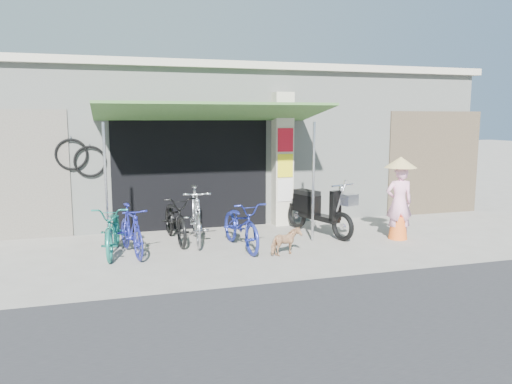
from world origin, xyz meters
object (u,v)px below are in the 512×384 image
object	(u,v)px
bike_teal	(114,229)
moped	(317,210)
bike_black	(176,218)
bike_navy	(241,224)
bike_silver	(196,215)
street_dog	(286,242)
bike_blue	(131,230)
nun	(399,198)

from	to	relation	value
bike_teal	moped	size ratio (longest dim) A/B	0.89
bike_black	moped	world-z (taller)	moped
bike_black	bike_navy	bearing A→B (deg)	-43.11
bike_teal	bike_navy	distance (m)	2.31
bike_silver	street_dog	world-z (taller)	bike_silver
bike_blue	moped	size ratio (longest dim) A/B	0.77
bike_blue	bike_navy	size ratio (longest dim) A/B	0.86
bike_silver	bike_navy	distance (m)	1.01
bike_silver	street_dog	distance (m)	1.98
bike_black	bike_silver	world-z (taller)	bike_silver
bike_teal	bike_navy	xyz separation A→B (m)	(2.30, -0.26, 0.01)
bike_teal	moped	world-z (taller)	moped
bike_teal	bike_navy	world-z (taller)	bike_navy
nun	bike_navy	bearing A→B (deg)	8.86
bike_blue	bike_black	bearing A→B (deg)	29.52
bike_navy	street_dog	bearing A→B (deg)	-53.59
bike_silver	nun	size ratio (longest dim) A/B	1.10
bike_teal	street_dog	size ratio (longest dim) A/B	2.98
nun	bike_silver	bearing A→B (deg)	-0.29
bike_teal	nun	world-z (taller)	nun
bike_teal	bike_silver	size ratio (longest dim) A/B	0.94
bike_teal	bike_black	world-z (taller)	bike_black
bike_navy	moped	xyz separation A→B (m)	(1.84, 0.69, 0.06)
bike_silver	bike_navy	size ratio (longest dim) A/B	1.05
bike_blue	street_dog	bearing A→B (deg)	-28.58
moped	nun	distance (m)	1.68
bike_silver	nun	world-z (taller)	nun
bike_navy	moped	bearing A→B (deg)	14.87
nun	bike_blue	bearing A→B (deg)	8.94
bike_blue	street_dog	xyz separation A→B (m)	(2.63, -0.81, -0.21)
bike_navy	moped	distance (m)	1.97
bike_silver	bike_navy	bearing A→B (deg)	-37.40
street_dog	nun	xyz separation A→B (m)	(2.60, 0.51, 0.59)
nun	moped	bearing A→B (deg)	-19.96
bike_silver	bike_teal	bearing A→B (deg)	-158.83
bike_silver	bike_blue	bearing A→B (deg)	-149.46
street_dog	nun	size ratio (longest dim) A/B	0.35
street_dog	moped	size ratio (longest dim) A/B	0.30
street_dog	moped	bearing A→B (deg)	-61.78
bike_blue	bike_silver	size ratio (longest dim) A/B	0.82
bike_teal	bike_blue	bearing A→B (deg)	-20.40
bike_blue	moped	distance (m)	3.88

